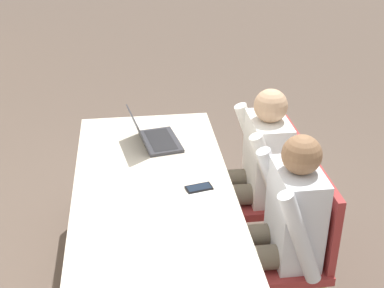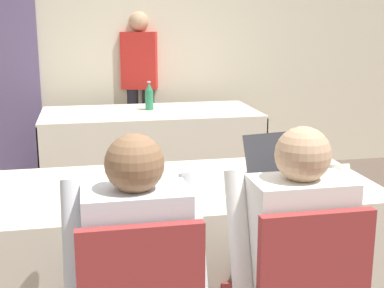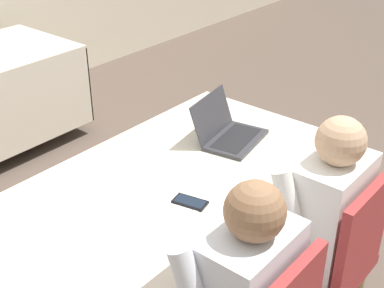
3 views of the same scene
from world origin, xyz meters
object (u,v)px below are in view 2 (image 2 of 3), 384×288
Objects in this scene: cell_phone at (182,201)px; person_white_shirt at (290,252)px; water_bottle at (149,97)px; person_red_shirt at (140,82)px; person_checkered_shirt at (135,266)px; laptop at (285,172)px.

person_white_shirt reaches higher than cell_phone.
person_red_shirt is (-0.01, 0.66, 0.05)m from water_bottle.
person_red_shirt is at bearing -96.49° from person_checkered_shirt.
person_checkered_shirt is at bearing -98.15° from water_bottle.
cell_phone is at bearing -169.40° from laptop.
person_white_shirt is at bearing -61.14° from cell_phone.
laptop is at bearing 8.04° from cell_phone.
cell_phone is at bearing -93.75° from water_bottle.
person_checkered_shirt is 3.52m from person_red_shirt.
water_bottle is at bearing 73.68° from cell_phone.
person_checkered_shirt is at bearing -153.08° from laptop.
laptop is 0.24× the size of person_red_shirt.
person_red_shirt reaches higher than laptop.
cell_phone is (-0.55, -0.21, -0.04)m from laptop.
person_red_shirt reaches higher than person_checkered_shirt.
person_checkered_shirt is at bearing -80.50° from person_red_shirt.
person_red_shirt is at bearing 90.66° from water_bottle.
cell_phone is at bearing -121.98° from person_checkered_shirt.
person_checkered_shirt reaches higher than laptop.
laptop is 1.54× the size of water_bottle.
cell_phone is 0.47m from person_checkered_shirt.
water_bottle is (0.16, 2.43, 0.11)m from cell_phone.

